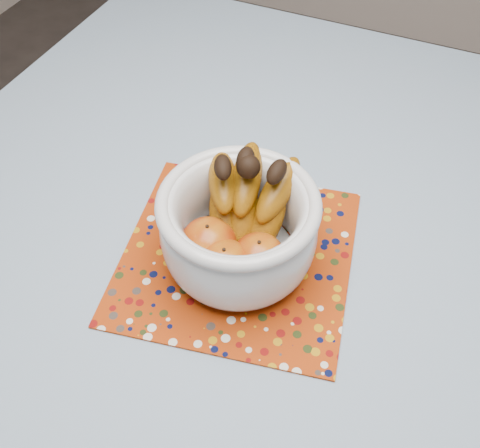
# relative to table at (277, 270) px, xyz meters

# --- Properties ---
(table) EXTENTS (1.20, 1.20, 0.75)m
(table) POSITION_rel_table_xyz_m (0.00, 0.00, 0.00)
(table) COLOR brown
(table) RESTS_ON ground
(tablecloth) EXTENTS (1.32, 1.32, 0.01)m
(tablecloth) POSITION_rel_table_xyz_m (0.00, 0.00, 0.08)
(tablecloth) COLOR slate
(tablecloth) RESTS_ON table
(placemat) EXTENTS (0.40, 0.40, 0.00)m
(placemat) POSITION_rel_table_xyz_m (-0.05, -0.06, 0.09)
(placemat) COLOR #962D08
(placemat) RESTS_ON tablecloth
(fruit_bowl) EXTENTS (0.23, 0.24, 0.18)m
(fruit_bowl) POSITION_rel_table_xyz_m (-0.04, -0.06, 0.17)
(fruit_bowl) COLOR silver
(fruit_bowl) RESTS_ON placemat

